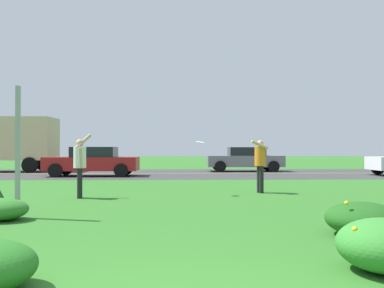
% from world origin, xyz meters
% --- Properties ---
extents(ground_plane, '(120.00, 120.00, 0.00)m').
position_xyz_m(ground_plane, '(0.00, 9.84, 0.00)').
color(ground_plane, '#2D6B23').
extents(highway_strip, '(120.00, 8.97, 0.01)m').
position_xyz_m(highway_strip, '(0.00, 19.68, 0.00)').
color(highway_strip, '#38383A').
rests_on(highway_strip, ground).
extents(highway_center_stripe, '(120.00, 0.16, 0.00)m').
position_xyz_m(highway_center_stripe, '(0.00, 19.68, 0.01)').
color(highway_center_stripe, yellow).
rests_on(highway_center_stripe, ground).
extents(daylily_clump_mid_left, '(1.15, 1.25, 0.59)m').
position_xyz_m(daylily_clump_mid_left, '(3.01, 3.64, 0.27)').
color(daylily_clump_mid_left, '#1E5619').
rests_on(daylily_clump_mid_left, ground).
extents(daylily_clump_near_camera, '(1.05, 0.90, 0.43)m').
position_xyz_m(daylily_clump_near_camera, '(-3.28, 5.17, 0.21)').
color(daylily_clump_near_camera, '#2D7526').
rests_on(daylily_clump_near_camera, ground).
extents(sign_post_near_path, '(0.07, 0.10, 2.61)m').
position_xyz_m(sign_post_near_path, '(-3.07, 5.47, 1.30)').
color(sign_post_near_path, '#93969B').
rests_on(sign_post_near_path, ground).
extents(person_thrower_white_shirt, '(0.48, 0.55, 1.79)m').
position_xyz_m(person_thrower_white_shirt, '(-2.64, 8.65, 0.98)').
color(person_thrower_white_shirt, silver).
rests_on(person_thrower_white_shirt, ground).
extents(person_catcher_orange_shirt, '(0.55, 0.56, 1.63)m').
position_xyz_m(person_catcher_orange_shirt, '(2.59, 9.86, 0.97)').
color(person_catcher_orange_shirt, orange).
rests_on(person_catcher_orange_shirt, ground).
extents(frisbee_white, '(0.27, 0.27, 0.11)m').
position_xyz_m(frisbee_white, '(0.71, 9.30, 1.55)').
color(frisbee_white, white).
extents(car_gray_center_left, '(4.50, 2.00, 1.45)m').
position_xyz_m(car_gray_center_left, '(3.96, 21.70, 0.74)').
color(car_gray_center_left, slate).
rests_on(car_gray_center_left, ground).
extents(car_red_center_right, '(4.50, 2.00, 1.45)m').
position_xyz_m(car_red_center_right, '(-4.25, 17.66, 0.74)').
color(car_red_center_right, maroon).
rests_on(car_red_center_right, ground).
extents(box_truck_silver, '(6.70, 2.46, 3.20)m').
position_xyz_m(box_truck_silver, '(-10.63, 21.70, 1.80)').
color(box_truck_silver, '#B7BABF').
rests_on(box_truck_silver, ground).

